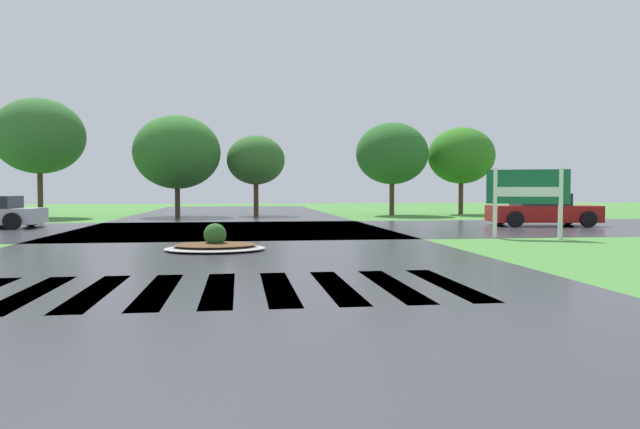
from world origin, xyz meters
name	(u,v)px	position (x,y,z in m)	size (l,w,h in m)	color
asphalt_roadway	(225,258)	(0.00, 10.00, 0.00)	(11.65, 80.00, 0.01)	#35353A
asphalt_cross_road	(231,229)	(0.00, 19.47, 0.00)	(90.00, 10.49, 0.01)	#35353A
crosswalk_stripes	(219,289)	(0.00, 6.00, 0.00)	(7.65, 3.27, 0.01)	white
estate_billboard	(528,191)	(9.06, 14.01, 1.47)	(2.28, 1.00, 2.17)	white
median_island	(215,245)	(-0.28, 11.70, 0.14)	(2.48, 1.91, 0.68)	#9E9B93
car_blue_compact	(542,211)	(12.79, 20.01, 0.63)	(4.51, 2.63, 1.35)	maroon
background_treeline	(213,149)	(-1.13, 31.01, 3.77)	(33.34, 6.61, 6.41)	#4C3823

